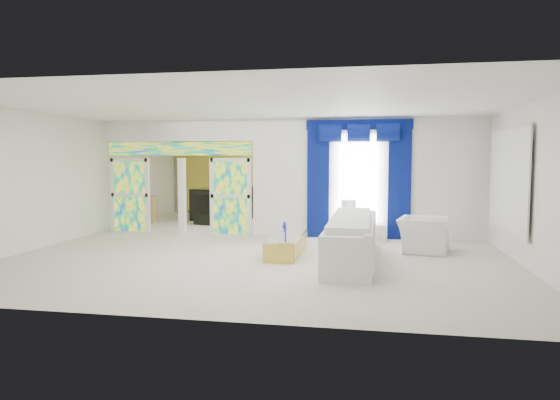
% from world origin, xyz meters
% --- Properties ---
extents(floor, '(12.00, 12.00, 0.00)m').
position_xyz_m(floor, '(0.00, 0.00, 0.00)').
color(floor, '#B7AF9E').
rests_on(floor, ground).
extents(dividing_wall, '(5.70, 0.18, 3.00)m').
position_xyz_m(dividing_wall, '(2.15, 1.00, 1.50)').
color(dividing_wall, white).
rests_on(dividing_wall, ground).
extents(dividing_header, '(4.30, 0.18, 0.55)m').
position_xyz_m(dividing_header, '(-2.85, 1.00, 2.73)').
color(dividing_header, white).
rests_on(dividing_header, dividing_wall).
extents(stained_panel_left, '(0.95, 0.04, 2.00)m').
position_xyz_m(stained_panel_left, '(-4.28, 1.00, 1.00)').
color(stained_panel_left, '#994C3F').
rests_on(stained_panel_left, ground).
extents(stained_panel_right, '(0.95, 0.04, 2.00)m').
position_xyz_m(stained_panel_right, '(-1.42, 1.00, 1.00)').
color(stained_panel_right, '#994C3F').
rests_on(stained_panel_right, ground).
extents(stained_transom, '(4.00, 0.05, 0.35)m').
position_xyz_m(stained_transom, '(-2.85, 1.00, 2.25)').
color(stained_transom, '#994C3F').
rests_on(stained_transom, dividing_header).
extents(window_pane, '(1.00, 0.02, 2.30)m').
position_xyz_m(window_pane, '(1.90, 0.90, 1.45)').
color(window_pane, white).
rests_on(window_pane, dividing_wall).
extents(blue_drape_left, '(0.55, 0.10, 2.80)m').
position_xyz_m(blue_drape_left, '(0.90, 0.87, 1.40)').
color(blue_drape_left, '#031345').
rests_on(blue_drape_left, ground).
extents(blue_drape_right, '(0.55, 0.10, 2.80)m').
position_xyz_m(blue_drape_right, '(2.90, 0.87, 1.40)').
color(blue_drape_right, '#031345').
rests_on(blue_drape_right, ground).
extents(blue_pelmet, '(2.60, 0.12, 0.25)m').
position_xyz_m(blue_pelmet, '(1.90, 0.87, 2.82)').
color(blue_pelmet, '#031345').
rests_on(blue_pelmet, dividing_wall).
extents(wall_mirror, '(0.04, 2.70, 1.90)m').
position_xyz_m(wall_mirror, '(4.94, -1.00, 1.55)').
color(wall_mirror, white).
rests_on(wall_mirror, ground).
extents(gold_curtains, '(9.70, 0.12, 2.90)m').
position_xyz_m(gold_curtains, '(0.00, 5.90, 1.50)').
color(gold_curtains, gold).
rests_on(gold_curtains, ground).
extents(white_sofa, '(0.93, 3.96, 0.75)m').
position_xyz_m(white_sofa, '(1.87, -1.96, 0.38)').
color(white_sofa, silver).
rests_on(white_sofa, ground).
extents(coffee_table, '(0.63, 1.80, 0.40)m').
position_xyz_m(coffee_table, '(0.52, -1.66, 0.20)').
color(coffee_table, gold).
rests_on(coffee_table, ground).
extents(console_table, '(1.22, 0.43, 0.40)m').
position_xyz_m(console_table, '(1.99, 0.54, 0.20)').
color(console_table, silver).
rests_on(console_table, ground).
extents(table_lamp, '(0.36, 0.36, 0.58)m').
position_xyz_m(table_lamp, '(1.69, 0.54, 0.69)').
color(table_lamp, white).
rests_on(table_lamp, console_table).
extents(armchair, '(1.20, 1.31, 0.73)m').
position_xyz_m(armchair, '(3.33, -0.75, 0.37)').
color(armchair, silver).
rests_on(armchair, ground).
extents(grand_piano, '(1.95, 2.31, 1.02)m').
position_xyz_m(grand_piano, '(-2.53, 4.28, 0.51)').
color(grand_piano, black).
rests_on(grand_piano, ground).
extents(piano_bench, '(1.04, 0.59, 0.33)m').
position_xyz_m(piano_bench, '(-2.53, 2.68, 0.16)').
color(piano_bench, black).
rests_on(piano_bench, ground).
extents(tv_console, '(0.63, 0.58, 0.83)m').
position_xyz_m(tv_console, '(-4.71, 2.93, 0.42)').
color(tv_console, '#A47552').
rests_on(tv_console, ground).
extents(chandelier, '(0.60, 0.60, 0.60)m').
position_xyz_m(chandelier, '(-2.30, 3.40, 2.65)').
color(chandelier, gold).
rests_on(chandelier, ceiling).
extents(decanters, '(0.13, 0.77, 0.25)m').
position_xyz_m(decanters, '(0.48, -1.69, 0.48)').
color(decanters, silver).
rests_on(decanters, coffee_table).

